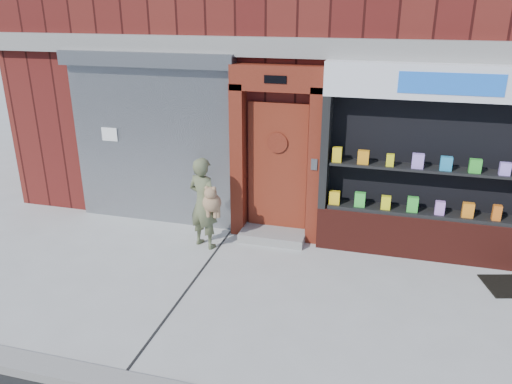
% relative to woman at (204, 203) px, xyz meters
% --- Properties ---
extents(ground, '(80.00, 80.00, 0.00)m').
position_rel_woman_xyz_m(ground, '(1.77, -1.18, -0.77)').
color(ground, '#9E9E99').
rests_on(ground, ground).
extents(shutter_bay, '(3.10, 0.30, 3.04)m').
position_rel_woman_xyz_m(shutter_bay, '(-1.23, 0.74, 0.94)').
color(shutter_bay, gray).
rests_on(shutter_bay, ground).
extents(red_door_bay, '(1.52, 0.58, 2.90)m').
position_rel_woman_xyz_m(red_door_bay, '(1.02, 0.68, 0.68)').
color(red_door_bay, '#5D1B0F').
rests_on(red_door_bay, ground).
extents(pharmacy_bay, '(3.50, 0.41, 3.00)m').
position_rel_woman_xyz_m(pharmacy_bay, '(3.52, 0.63, 0.60)').
color(pharmacy_bay, '#511A13').
rests_on(pharmacy_bay, ground).
extents(woman, '(0.65, 0.54, 1.53)m').
position_rel_woman_xyz_m(woman, '(0.00, 0.00, 0.00)').
color(woman, '#5A603F').
rests_on(woman, ground).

